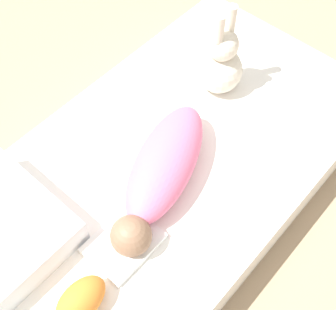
# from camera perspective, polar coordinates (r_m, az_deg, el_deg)

# --- Properties ---
(ground_plane) EXTENTS (12.00, 12.00, 0.00)m
(ground_plane) POSITION_cam_1_polar(r_m,az_deg,el_deg) (1.60, 0.24, -3.24)
(ground_plane) COLOR #9E8466
(bed_mattress) EXTENTS (1.41, 0.80, 0.17)m
(bed_mattress) POSITION_cam_1_polar(r_m,az_deg,el_deg) (1.53, 0.25, -1.66)
(bed_mattress) COLOR white
(bed_mattress) RESTS_ON ground_plane
(burp_cloth) EXTENTS (0.19, 0.15, 0.02)m
(burp_cloth) POSITION_cam_1_polar(r_m,az_deg,el_deg) (1.31, -5.45, -10.65)
(burp_cloth) COLOR white
(burp_cloth) RESTS_ON bed_mattress
(swaddled_baby) EXTENTS (0.52, 0.31, 0.13)m
(swaddled_baby) POSITION_cam_1_polar(r_m,az_deg,el_deg) (1.35, -0.79, -1.93)
(swaddled_baby) COLOR pink
(swaddled_baby) RESTS_ON bed_mattress
(bunny_plush) EXTENTS (0.16, 0.16, 0.32)m
(bunny_plush) POSITION_cam_1_polar(r_m,az_deg,el_deg) (1.57, 6.37, 11.10)
(bunny_plush) COLOR beige
(bunny_plush) RESTS_ON bed_mattress
(turtle_plush) EXTENTS (0.18, 0.09, 0.09)m
(turtle_plush) POSITION_cam_1_polar(r_m,az_deg,el_deg) (1.24, -10.73, -17.14)
(turtle_plush) COLOR orange
(turtle_plush) RESTS_ON bed_mattress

